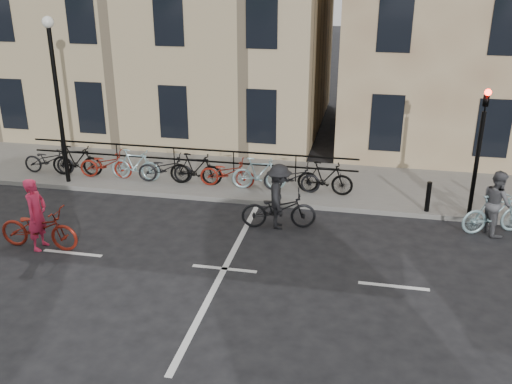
% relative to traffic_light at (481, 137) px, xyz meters
% --- Properties ---
extents(ground, '(120.00, 120.00, 0.00)m').
position_rel_traffic_light_xyz_m(ground, '(-6.20, -4.34, -2.45)').
color(ground, black).
rests_on(ground, ground).
extents(sidewalk, '(46.00, 4.00, 0.15)m').
position_rel_traffic_light_xyz_m(sidewalk, '(-10.20, 1.66, -2.38)').
color(sidewalk, slate).
rests_on(sidewalk, ground).
extents(building_west, '(20.00, 10.00, 10.00)m').
position_rel_traffic_light_xyz_m(building_west, '(-15.20, 8.66, 2.70)').
color(building_west, tan).
rests_on(building_west, sidewalk).
extents(traffic_light, '(0.18, 0.30, 3.90)m').
position_rel_traffic_light_xyz_m(traffic_light, '(0.00, 0.00, 0.00)').
color(traffic_light, black).
rests_on(traffic_light, sidewalk).
extents(lamp_post, '(0.36, 0.36, 5.28)m').
position_rel_traffic_light_xyz_m(lamp_post, '(-12.70, 0.06, 1.04)').
color(lamp_post, black).
rests_on(lamp_post, sidewalk).
extents(bollard_east, '(0.14, 0.14, 0.90)m').
position_rel_traffic_light_xyz_m(bollard_east, '(-1.20, -0.09, -1.85)').
color(bollard_east, black).
rests_on(bollard_east, sidewalk).
extents(parked_bikes, '(11.45, 1.23, 1.05)m').
position_rel_traffic_light_xyz_m(parked_bikes, '(-9.02, 0.70, -1.81)').
color(parked_bikes, black).
rests_on(parked_bikes, sidewalk).
extents(cyclist_pink, '(2.14, 0.75, 1.90)m').
position_rel_traffic_light_xyz_m(cyclist_pink, '(-11.14, -4.22, -1.79)').
color(cyclist_pink, maroon).
rests_on(cyclist_pink, ground).
extents(cyclist_grey, '(1.92, 1.15, 1.79)m').
position_rel_traffic_light_xyz_m(cyclist_grey, '(0.49, -0.90, -1.73)').
color(cyclist_grey, '#94BBC2').
rests_on(cyclist_grey, ground).
extents(cyclist_dark, '(2.17, 1.30, 1.84)m').
position_rel_traffic_light_xyz_m(cyclist_dark, '(-5.32, -1.72, -1.73)').
color(cyclist_dark, black).
rests_on(cyclist_dark, ground).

